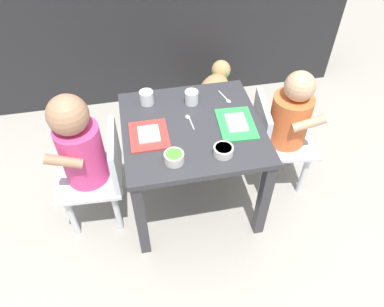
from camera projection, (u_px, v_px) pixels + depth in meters
ground_plane at (192, 196)px, 1.87m from camera, size 7.00×7.00×0.00m
kitchen_cabinet_back at (158, 13)px, 2.26m from camera, size 2.30×0.40×0.98m
dining_table at (192, 140)px, 1.59m from camera, size 0.59×0.57×0.48m
seated_child_left at (83, 150)px, 1.48m from camera, size 0.29×0.29×0.71m
seated_child_right at (287, 119)px, 1.67m from camera, size 0.32×0.32×0.65m
dog at (214, 92)px, 2.15m from camera, size 0.32×0.43×0.32m
food_tray_left at (149, 135)px, 1.48m from camera, size 0.16×0.18×0.02m
food_tray_right at (236, 123)px, 1.53m from camera, size 0.16×0.22×0.02m
water_cup_left at (147, 98)px, 1.62m from camera, size 0.06×0.06×0.06m
water_cup_right at (192, 98)px, 1.62m from camera, size 0.06×0.06×0.06m
cereal_bowl_right_side at (174, 157)px, 1.37m from camera, size 0.08×0.08×0.04m
veggie_bowl_near at (223, 150)px, 1.40m from camera, size 0.08×0.08×0.04m
spoon_by_left_tray at (226, 98)px, 1.66m from camera, size 0.04×0.10×0.01m
spoon_by_right_tray at (189, 120)px, 1.55m from camera, size 0.02×0.10×0.01m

